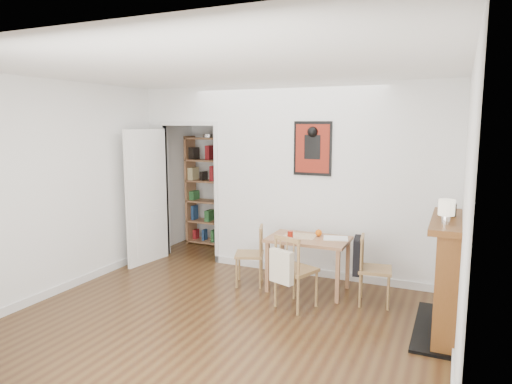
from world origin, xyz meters
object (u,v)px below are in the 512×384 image
at_px(chair_left, 249,255).
at_px(bookshelf, 209,191).
at_px(notebook, 336,238).
at_px(red_glass, 290,235).
at_px(chair_front, 295,270).
at_px(ceramic_jar_a, 451,210).
at_px(dining_table, 308,244).
at_px(fireplace, 449,272).
at_px(chair_right, 373,269).
at_px(orange_fruit, 319,233).
at_px(ceramic_jar_b, 443,207).
at_px(mantel_lamp, 447,209).

height_order(chair_left, bookshelf, bookshelf).
distance_m(chair_left, notebook, 1.14).
bearing_deg(red_glass, bookshelf, 142.54).
distance_m(chair_front, bookshelf, 3.11).
relative_size(red_glass, ceramic_jar_a, 0.69).
height_order(chair_left, notebook, chair_left).
distance_m(dining_table, fireplace, 1.71).
xyz_separation_m(chair_right, notebook, (-0.50, 0.20, 0.27)).
relative_size(chair_front, orange_fruit, 10.03).
relative_size(dining_table, chair_front, 1.16).
relative_size(dining_table, ceramic_jar_b, 9.04).
bearing_deg(red_glass, chair_front, -63.50).
bearing_deg(bookshelf, chair_front, -41.81).
distance_m(dining_table, chair_front, 0.60).
bearing_deg(dining_table, chair_front, -86.74).
distance_m(chair_right, red_glass, 1.07).
height_order(chair_right, notebook, chair_right).
xyz_separation_m(chair_right, mantel_lamp, (0.75, -0.72, 0.89)).
relative_size(fireplace, ceramic_jar_b, 11.41).
bearing_deg(dining_table, ceramic_jar_b, -7.17).
relative_size(chair_front, notebook, 2.91).
xyz_separation_m(chair_right, bookshelf, (-3.08, 1.58, 0.51)).
distance_m(fireplace, mantel_lamp, 0.75).
relative_size(dining_table, notebook, 3.37).
distance_m(chair_left, chair_right, 1.58).
bearing_deg(chair_right, bookshelf, 152.85).
bearing_deg(chair_front, notebook, 66.77).
height_order(chair_left, orange_fruit, chair_left).
bearing_deg(chair_right, dining_table, 172.49).
distance_m(dining_table, bookshelf, 2.71).
relative_size(chair_right, fireplace, 0.64).
distance_m(dining_table, chair_left, 0.79).
bearing_deg(chair_right, fireplace, -27.89).
height_order(chair_left, red_glass, chair_left).
distance_m(dining_table, red_glass, 0.26).
distance_m(chair_right, bookshelf, 3.50).
bearing_deg(chair_left, mantel_lamp, -17.29).
bearing_deg(ceramic_jar_a, ceramic_jar_b, 109.85).
bearing_deg(ceramic_jar_a, chair_left, 172.56).
relative_size(chair_left, red_glass, 8.77).
relative_size(chair_right, ceramic_jar_a, 6.22).
bearing_deg(ceramic_jar_b, notebook, 166.78).
relative_size(red_glass, orange_fruit, 1.05).
relative_size(bookshelf, fireplace, 1.50).
bearing_deg(ceramic_jar_b, bookshelf, 156.27).
relative_size(bookshelf, red_glass, 21.00).
height_order(chair_right, red_glass, chair_right).
relative_size(chair_left, orange_fruit, 9.16).
bearing_deg(fireplace, chair_left, 169.77).
xyz_separation_m(bookshelf, notebook, (2.58, -1.38, -0.24)).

